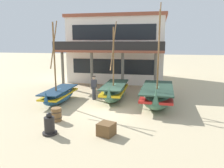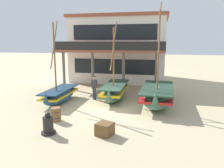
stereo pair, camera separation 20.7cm
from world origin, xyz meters
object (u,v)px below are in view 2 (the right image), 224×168
object	(u,v)px
fishing_boat_far_right	(115,91)
fishing_boat_near_left	(60,94)
wooden_barrel	(56,114)
fishing_boat_centre_large	(157,95)
cargo_crate	(105,129)
harbor_building_main	(120,49)
fisherman_by_hull	(94,88)
capstan_winch	(48,125)

from	to	relation	value
fishing_boat_far_right	fishing_boat_near_left	bearing A→B (deg)	-157.86
fishing_boat_near_left	wooden_barrel	world-z (taller)	fishing_boat_near_left
fishing_boat_centre_large	cargo_crate	size ratio (longest dim) A/B	9.54
fishing_boat_far_right	harbor_building_main	size ratio (longest dim) A/B	0.56
fishing_boat_near_left	fishing_boat_centre_large	bearing A→B (deg)	6.15
fishing_boat_near_left	fishing_boat_centre_large	size ratio (longest dim) A/B	0.84
fishing_boat_near_left	wooden_barrel	xyz separation A→B (m)	(1.41, -3.33, -0.17)
fisherman_by_hull	harbor_building_main	xyz separation A→B (m)	(0.17, 8.93, 2.47)
capstan_winch	harbor_building_main	world-z (taller)	harbor_building_main
harbor_building_main	fishing_boat_far_right	bearing A→B (deg)	-81.70
fishing_boat_near_left	fishing_boat_far_right	world-z (taller)	fishing_boat_far_right
fishing_boat_near_left	fishing_boat_far_right	distance (m)	3.80
fishing_boat_near_left	harbor_building_main	xyz separation A→B (m)	(2.25, 10.11, 2.78)
fishing_boat_centre_large	fishing_boat_far_right	distance (m)	3.01
fishing_boat_near_left	wooden_barrel	bearing A→B (deg)	-67.10
wooden_barrel	cargo_crate	bearing A→B (deg)	-21.47
fishing_boat_far_right	harbor_building_main	distance (m)	9.17
fishing_boat_near_left	fisherman_by_hull	world-z (taller)	fishing_boat_near_left
fisherman_by_hull	harbor_building_main	size ratio (longest dim) A/B	0.17
capstan_winch	wooden_barrel	world-z (taller)	capstan_winch
fishing_boat_near_left	capstan_winch	world-z (taller)	fishing_boat_near_left
fishing_boat_near_left	fishing_boat_centre_large	world-z (taller)	fishing_boat_centre_large
fisherman_by_hull	harbor_building_main	bearing A→B (deg)	88.92
fisherman_by_hull	harbor_building_main	world-z (taller)	harbor_building_main
fishing_boat_centre_large	fishing_boat_far_right	world-z (taller)	fishing_boat_centre_large
fishing_boat_centre_large	wooden_barrel	size ratio (longest dim) A/B	9.08
wooden_barrel	harbor_building_main	world-z (taller)	harbor_building_main
fisherman_by_hull	wooden_barrel	xyz separation A→B (m)	(-0.67, -4.51, -0.48)
fishing_boat_centre_large	fisherman_by_hull	distance (m)	4.39
capstan_winch	cargo_crate	distance (m)	2.51
fisherman_by_hull	fishing_boat_far_right	bearing A→B (deg)	9.86
cargo_crate	fishing_boat_centre_large	bearing A→B (deg)	67.75
harbor_building_main	cargo_crate	bearing A→B (deg)	-81.92
fisherman_by_hull	capstan_winch	world-z (taller)	fisherman_by_hull
fishing_boat_centre_large	cargo_crate	xyz separation A→B (m)	(-2.12, -5.17, -0.39)
fishing_boat_centre_large	fisherman_by_hull	size ratio (longest dim) A/B	3.77
fishing_boat_centre_large	harbor_building_main	world-z (taller)	harbor_building_main
wooden_barrel	harbor_building_main	distance (m)	13.79
fishing_boat_near_left	fisherman_by_hull	xyz separation A→B (m)	(2.08, 1.18, 0.31)
capstan_winch	cargo_crate	bearing A→B (deg)	9.44
fishing_boat_far_right	harbor_building_main	world-z (taller)	harbor_building_main
cargo_crate	wooden_barrel	bearing A→B (deg)	158.53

